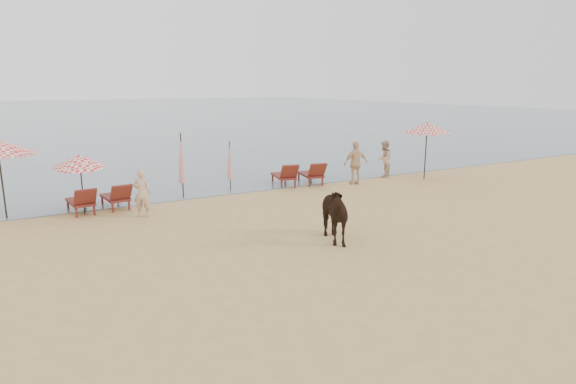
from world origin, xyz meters
name	(u,v)px	position (x,y,z in m)	size (l,w,h in m)	color
ground	(398,283)	(0.00, 0.00, 0.00)	(120.00, 120.00, 0.00)	tan
sea	(64,112)	(0.00, 80.00, 0.00)	(160.00, 140.00, 0.06)	#51606B
lounger_cluster_left	(100,198)	(-4.79, 9.81, 0.46)	(2.05, 1.98, 0.67)	maroon
lounger_cluster_right	(299,174)	(3.52, 10.28, 0.50)	(2.34, 2.28, 0.71)	maroon
umbrella_open_left_b	(80,161)	(-5.32, 9.72, 1.83)	(1.65, 1.69, 2.11)	black
umbrella_open_right	(427,128)	(9.38, 8.65, 2.39)	(2.18, 2.18, 2.66)	black
umbrella_closed_left	(230,160)	(0.45, 10.69, 1.27)	(0.25, 0.25, 2.07)	black
umbrella_closed_right	(182,159)	(-1.64, 10.41, 1.55)	(0.31, 0.31, 2.52)	black
cow	(329,213)	(0.32, 3.21, 0.81)	(0.87, 1.92, 1.62)	black
beachgoer_left	(142,193)	(-3.64, 8.40, 0.81)	(0.59, 0.39, 1.62)	tan
beachgoer_right_a	(384,159)	(8.03, 9.96, 0.87)	(0.85, 0.66, 1.74)	tan
beachgoer_right_b	(356,163)	(5.79, 9.22, 0.96)	(1.12, 0.47, 1.91)	#DAAF88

